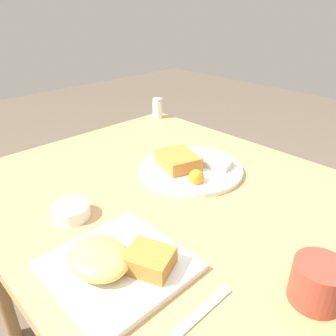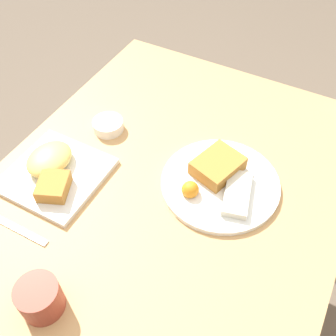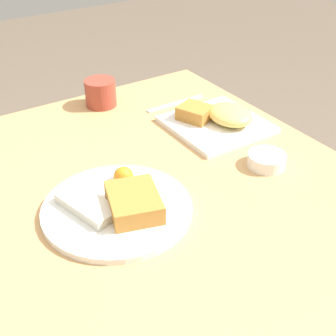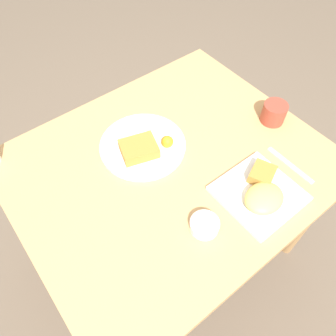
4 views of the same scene
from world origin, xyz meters
name	(u,v)px [view 3 (image 3 of 4)]	position (x,y,z in m)	size (l,w,h in m)	color
dining_table	(159,213)	(0.00, 0.00, 0.63)	(1.05, 0.89, 0.71)	tan
plate_square_near	(219,119)	(0.14, -0.28, 0.73)	(0.24, 0.24, 0.06)	white
plate_oval_far	(119,206)	(-0.03, 0.12, 0.73)	(0.31, 0.31, 0.05)	white
sauce_ramekin	(267,160)	(-0.07, -0.25, 0.73)	(0.09, 0.09, 0.03)	white
butter_knife	(176,104)	(0.32, -0.26, 0.71)	(0.02, 0.19, 0.00)	silver
coffee_mug	(101,93)	(0.43, -0.08, 0.75)	(0.09, 0.09, 0.08)	#9E3D2D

